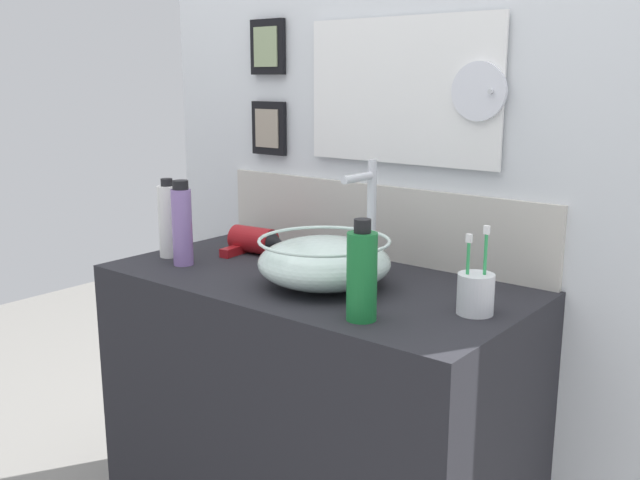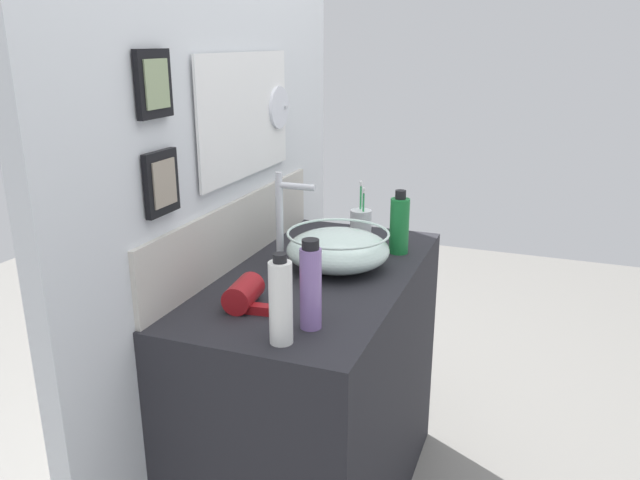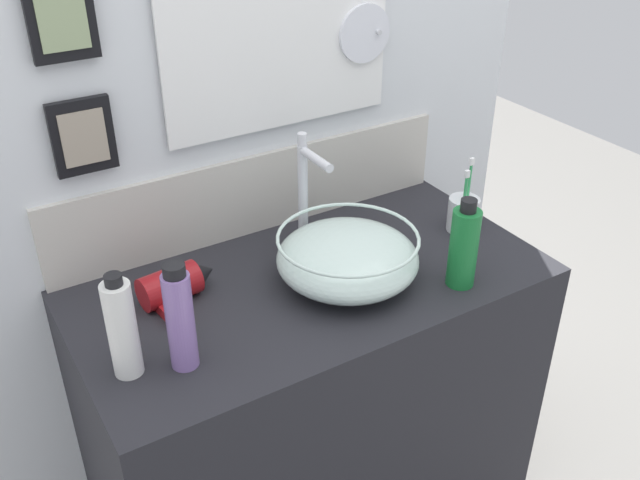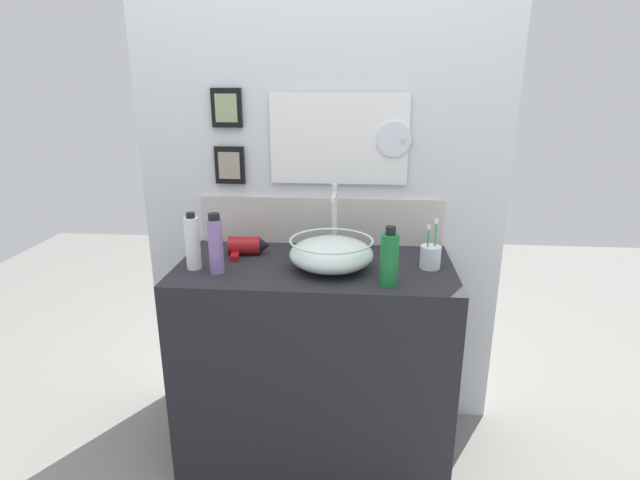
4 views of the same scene
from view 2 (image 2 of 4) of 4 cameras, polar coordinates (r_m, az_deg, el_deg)
name	(u,v)px [view 2 (image 2 of 4)]	position (r m, az deg, el deg)	size (l,w,h in m)	color
vanity_counter	(318,396)	(2.08, -0.20, -14.09)	(1.07, 0.55, 0.85)	#232328
back_panel	(223,129)	(1.91, -8.86, 10.01)	(1.57, 0.10, 2.55)	silver
glass_bowl_sink	(338,249)	(1.92, 1.65, -0.83)	(0.32, 0.32, 0.12)	silver
faucet	(284,211)	(1.95, -3.36, 2.69)	(0.02, 0.13, 0.29)	silver
hair_drier	(247,292)	(1.67, -6.73, -4.75)	(0.18, 0.14, 0.08)	maroon
toothbrush_cup	(362,221)	(2.27, 3.83, 1.72)	(0.08, 0.08, 0.19)	silver
lotion_bottle	(399,225)	(2.06, 7.27, 1.40)	(0.06, 0.06, 0.21)	#197233
spray_bottle	(281,302)	(1.44, -3.61, -5.64)	(0.06, 0.06, 0.22)	white
soap_dispenser	(311,286)	(1.50, -0.86, -4.23)	(0.05, 0.05, 0.23)	#8C6BB2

